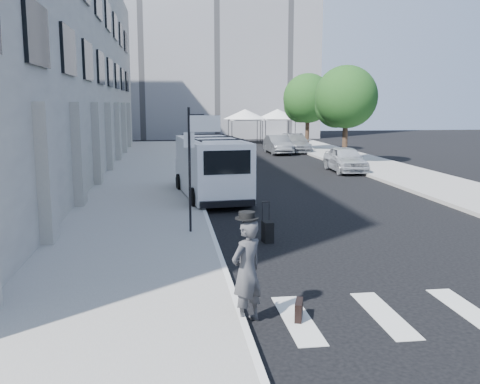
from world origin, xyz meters
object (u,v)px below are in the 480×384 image
object	(u,v)px
cargo_van	(211,168)
parked_car_b	(278,145)
parked_car_c	(296,143)
briefcase	(299,310)
suitcase	(268,232)
parked_car_a	(345,159)
businessman	(247,271)

from	to	relation	value
cargo_van	parked_car_b	distance (m)	19.33
parked_car_c	briefcase	bearing A→B (deg)	-97.80
briefcase	suitcase	xyz separation A→B (m)	(0.43, 5.30, 0.12)
briefcase	parked_car_b	bearing A→B (deg)	96.86
briefcase	parked_car_a	distance (m)	20.97
businessman	cargo_van	size ratio (longest dim) A/B	0.28
parked_car_a	parked_car_b	world-z (taller)	parked_car_a
parked_car_b	parked_car_a	bearing A→B (deg)	-83.57
briefcase	parked_car_c	xyz separation A→B (m)	(7.67, 31.83, 0.52)
briefcase	parked_car_c	world-z (taller)	parked_car_c
businessman	briefcase	world-z (taller)	businessman
parked_car_a	parked_car_b	distance (m)	11.08
cargo_van	parked_car_b	world-z (taller)	cargo_van
suitcase	parked_car_a	distance (m)	15.93
briefcase	cargo_van	xyz separation A→B (m)	(-0.55, 12.37, 1.05)
cargo_van	parked_car_c	xyz separation A→B (m)	(8.22, 19.45, -0.54)
parked_car_b	parked_car_c	distance (m)	2.11
cargo_van	parked_car_c	world-z (taller)	cargo_van
briefcase	cargo_van	world-z (taller)	cargo_van
parked_car_b	parked_car_c	bearing A→B (deg)	35.34
suitcase	parked_car_a	size ratio (longest dim) A/B	0.26
briefcase	parked_car_b	size ratio (longest dim) A/B	0.10
briefcase	parked_car_a	size ratio (longest dim) A/B	0.11
businessman	parked_car_b	world-z (taller)	businessman
businessman	parked_car_c	size ratio (longest dim) A/B	0.39
suitcase	parked_car_a	world-z (taller)	parked_car_a
cargo_van	parked_car_c	size ratio (longest dim) A/B	1.37
cargo_van	parked_car_b	xyz separation A→B (m)	(6.52, 18.19, -0.53)
parked_car_c	cargo_van	bearing A→B (deg)	-107.16
suitcase	cargo_van	size ratio (longest dim) A/B	0.17
briefcase	suitcase	distance (m)	5.32
suitcase	parked_car_c	distance (m)	27.49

